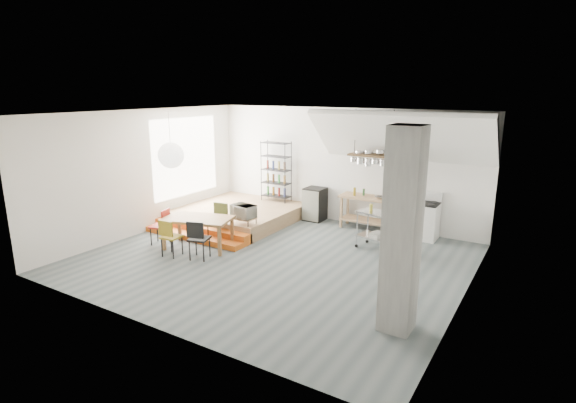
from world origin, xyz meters
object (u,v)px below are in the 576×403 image
Objects in this scene: stove at (426,220)px; dining_table at (198,221)px; mini_fridge at (315,204)px; rolling_cart at (378,226)px.

stove is 5.63m from dining_table.
mini_fridge is at bearing 54.64° from dining_table.
dining_table is at bearing -141.78° from stove.
mini_fridge is (-3.18, 0.04, -0.01)m from stove.
mini_fridge reaches higher than rolling_cart.
stove is 3.18m from mini_fridge.
rolling_cart reaches higher than dining_table.
rolling_cart is at bearing 13.94° from dining_table.
rolling_cart is at bearing -30.51° from mini_fridge.
dining_table is at bearing -136.97° from rolling_cart.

